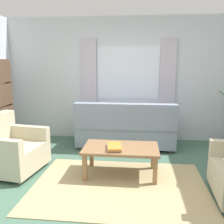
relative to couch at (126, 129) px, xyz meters
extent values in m
plane|color=#476B56|center=(0.01, -1.62, -0.37)|extent=(6.24, 6.24, 0.00)
cube|color=silver|center=(0.01, 0.64, 0.93)|extent=(5.32, 0.12, 2.60)
cube|color=white|center=(0.01, 0.58, 1.08)|extent=(1.30, 0.01, 1.10)
cube|color=silver|center=(-0.82, 0.55, 1.08)|extent=(0.32, 0.06, 1.40)
cube|color=silver|center=(0.84, 0.55, 1.08)|extent=(0.32, 0.06, 1.40)
cube|color=tan|center=(0.01, -1.62, -0.36)|extent=(2.35, 1.66, 0.01)
cube|color=gray|center=(0.00, 0.07, -0.12)|extent=(1.90, 0.80, 0.38)
cube|color=gray|center=(0.00, -0.25, 0.31)|extent=(1.90, 0.20, 0.48)
cube|color=gray|center=(0.87, 0.07, 0.19)|extent=(0.16, 0.80, 0.24)
cube|color=gray|center=(-0.87, 0.07, 0.19)|extent=(0.16, 0.80, 0.24)
cylinder|color=olive|center=(0.85, 0.37, -0.34)|extent=(0.06, 0.06, 0.06)
cylinder|color=olive|center=(-0.85, 0.37, -0.34)|extent=(0.06, 0.06, 0.06)
cylinder|color=olive|center=(0.85, -0.23, -0.34)|extent=(0.06, 0.06, 0.06)
cylinder|color=olive|center=(-0.85, -0.23, -0.34)|extent=(0.06, 0.06, 0.06)
cube|color=#BCB293|center=(-1.65, -1.32, -0.13)|extent=(0.92, 0.95, 0.36)
cube|color=#BCB293|center=(-1.59, -0.97, 0.16)|extent=(0.81, 0.24, 0.22)
cylinder|color=olive|center=(-1.38, -1.71, -0.34)|extent=(0.05, 0.05, 0.06)
cylinder|color=olive|center=(-1.28, -1.03, -0.34)|extent=(0.05, 0.05, 0.06)
cylinder|color=olive|center=(-1.91, -0.94, -0.34)|extent=(0.05, 0.05, 0.06)
cylinder|color=olive|center=(1.30, -1.44, -0.34)|extent=(0.05, 0.05, 0.06)
cube|color=olive|center=(0.00, -1.27, 0.05)|extent=(1.10, 0.64, 0.04)
cube|color=olive|center=(-0.49, -1.53, -0.17)|extent=(0.06, 0.06, 0.40)
cube|color=olive|center=(0.49, -1.53, -0.17)|extent=(0.06, 0.06, 0.40)
cube|color=olive|center=(-0.49, -1.01, -0.17)|extent=(0.06, 0.06, 0.40)
cube|color=olive|center=(0.49, -1.01, -0.17)|extent=(0.06, 0.06, 0.40)
cube|color=beige|center=(-0.09, -1.36, 0.09)|extent=(0.24, 0.32, 0.03)
cube|color=orange|center=(-0.09, -1.36, 0.11)|extent=(0.23, 0.36, 0.03)
cube|color=brown|center=(-2.37, -0.15, 0.48)|extent=(0.30, 0.04, 1.70)
cube|color=brown|center=(-2.23, -0.60, 0.48)|extent=(0.02, 0.90, 1.70)
cube|color=#5B8E93|center=(-2.37, -0.26, 0.20)|extent=(0.23, 0.09, 0.25)
cube|color=#335199|center=(-2.37, -0.35, 0.18)|extent=(0.25, 0.08, 0.20)
camera|label=1|loc=(0.24, -4.73, 1.30)|focal=39.68mm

